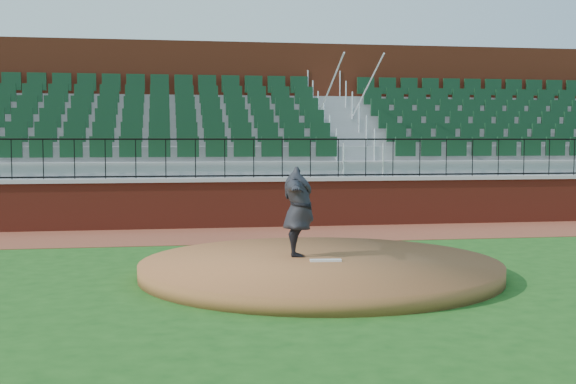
% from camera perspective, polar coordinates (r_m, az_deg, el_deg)
% --- Properties ---
extents(ground, '(90.00, 90.00, 0.00)m').
position_cam_1_polar(ground, '(12.67, 1.11, -6.35)').
color(ground, '#194A15').
rests_on(ground, ground).
extents(warning_track, '(34.00, 3.20, 0.01)m').
position_cam_1_polar(warning_track, '(17.94, -2.03, -3.27)').
color(warning_track, brown).
rests_on(warning_track, ground).
extents(field_wall, '(34.00, 0.35, 1.20)m').
position_cam_1_polar(field_wall, '(19.46, -2.64, -0.94)').
color(field_wall, maroon).
rests_on(field_wall, ground).
extents(wall_cap, '(34.00, 0.45, 0.10)m').
position_cam_1_polar(wall_cap, '(19.41, -2.64, 0.97)').
color(wall_cap, '#B7B7B7').
rests_on(wall_cap, field_wall).
extents(wall_railing, '(34.00, 0.05, 1.00)m').
position_cam_1_polar(wall_railing, '(19.39, -2.65, 2.59)').
color(wall_railing, black).
rests_on(wall_railing, wall_cap).
extents(seating_stands, '(34.00, 5.10, 4.60)m').
position_cam_1_polar(seating_stands, '(22.09, -3.48, 4.06)').
color(seating_stands, gray).
rests_on(seating_stands, ground).
extents(concourse_wall, '(34.00, 0.50, 5.50)m').
position_cam_1_polar(concourse_wall, '(24.89, -4.15, 5.08)').
color(concourse_wall, maroon).
rests_on(concourse_wall, ground).
extents(pitchers_mound, '(6.04, 6.04, 0.25)m').
position_cam_1_polar(pitchers_mound, '(12.58, 2.45, -5.85)').
color(pitchers_mound, brown).
rests_on(pitchers_mound, ground).
extents(pitching_rubber, '(0.53, 0.17, 0.03)m').
position_cam_1_polar(pitching_rubber, '(12.48, 2.91, -5.26)').
color(pitching_rubber, silver).
rests_on(pitching_rubber, pitchers_mound).
extents(pitcher, '(0.77, 1.98, 1.57)m').
position_cam_1_polar(pitcher, '(12.89, 0.80, -1.52)').
color(pitcher, black).
rests_on(pitcher, pitchers_mound).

